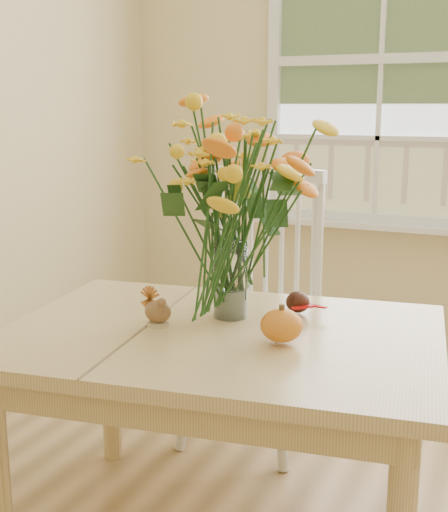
% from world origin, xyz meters
% --- Properties ---
extents(dining_table, '(1.37, 1.07, 0.67)m').
position_xyz_m(dining_table, '(-0.58, 0.30, 0.58)').
color(dining_table, tan).
rests_on(dining_table, floor).
extents(windsor_chair, '(0.50, 0.48, 1.05)m').
position_xyz_m(windsor_chair, '(-0.75, 1.02, 0.58)').
color(windsor_chair, white).
rests_on(windsor_chair, floor).
extents(flower_vase, '(0.50, 0.50, 0.59)m').
position_xyz_m(flower_vase, '(-0.61, 0.44, 1.03)').
color(flower_vase, white).
rests_on(flower_vase, dining_table).
extents(pumpkin, '(0.12, 0.12, 0.09)m').
position_xyz_m(pumpkin, '(-0.39, 0.28, 0.72)').
color(pumpkin, '#C46917').
rests_on(pumpkin, dining_table).
extents(turkey_figurine, '(0.09, 0.07, 0.11)m').
position_xyz_m(turkey_figurine, '(-0.77, 0.27, 0.72)').
color(turkey_figurine, '#CCB78C').
rests_on(turkey_figurine, dining_table).
extents(dark_gourd, '(0.13, 0.08, 0.07)m').
position_xyz_m(dark_gourd, '(-0.43, 0.56, 0.71)').
color(dark_gourd, '#38160F').
rests_on(dark_gourd, dining_table).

